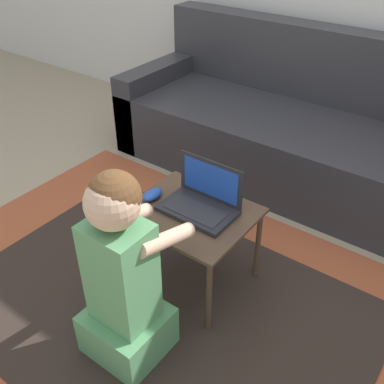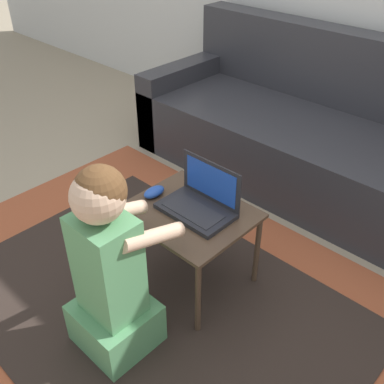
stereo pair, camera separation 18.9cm
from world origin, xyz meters
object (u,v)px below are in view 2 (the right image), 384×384
at_px(computer_mouse, 154,192).
at_px(laptop_desk, 189,220).
at_px(couch, 325,140).
at_px(person_seated, 110,270).
at_px(laptop, 199,203).

bearing_deg(computer_mouse, laptop_desk, 6.33).
xyz_separation_m(couch, person_seated, (0.03, -1.60, 0.10)).
height_order(laptop_desk, laptop, laptop).
relative_size(laptop, computer_mouse, 2.90).
xyz_separation_m(couch, laptop_desk, (0.00, -1.16, 0.06)).
xyz_separation_m(couch, computer_mouse, (-0.19, -1.18, 0.12)).
bearing_deg(laptop_desk, couch, 90.03).
height_order(laptop, computer_mouse, laptop).
relative_size(laptop, person_seated, 0.38).
bearing_deg(couch, person_seated, -88.94).
xyz_separation_m(couch, laptop, (0.03, -1.12, 0.14)).
xyz_separation_m(laptop_desk, person_seated, (0.03, -0.44, 0.04)).
height_order(laptop_desk, person_seated, person_seated).
xyz_separation_m(laptop_desk, computer_mouse, (-0.19, -0.02, 0.07)).
bearing_deg(person_seated, laptop_desk, 93.77).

